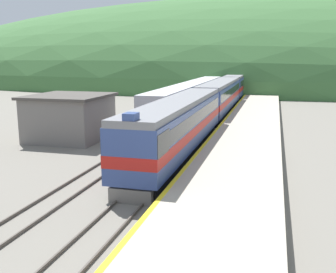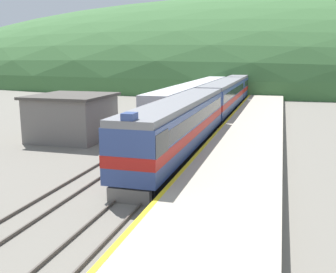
{
  "view_description": "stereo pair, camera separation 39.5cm",
  "coord_description": "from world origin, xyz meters",
  "px_view_note": "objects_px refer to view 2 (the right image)",
  "views": [
    {
      "loc": [
        6.79,
        -0.64,
        7.32
      ],
      "look_at": [
        0.58,
        22.26,
        2.5
      ],
      "focal_mm": 42.0,
      "sensor_mm": 36.0,
      "label": 1
    },
    {
      "loc": [
        7.17,
        -0.53,
        7.32
      ],
      "look_at": [
        0.58,
        22.26,
        2.5
      ],
      "focal_mm": 42.0,
      "sensor_mm": 36.0,
      "label": 2
    }
  ],
  "objects_px": {
    "carriage_second": "(224,96)",
    "carriage_fourth": "(251,78)",
    "carriage_third": "(242,85)",
    "siding_train": "(201,95)",
    "express_train_lead_car": "(180,125)"
  },
  "relations": [
    {
      "from": "carriage_second",
      "to": "carriage_fourth",
      "type": "bearing_deg",
      "value": 90.0
    },
    {
      "from": "carriage_third",
      "to": "siding_train",
      "type": "bearing_deg",
      "value": -101.79
    },
    {
      "from": "carriage_second",
      "to": "siding_train",
      "type": "relative_size",
      "value": 0.51
    },
    {
      "from": "carriage_third",
      "to": "siding_train",
      "type": "height_order",
      "value": "carriage_third"
    },
    {
      "from": "express_train_lead_car",
      "to": "carriage_second",
      "type": "distance_m",
      "value": 22.88
    },
    {
      "from": "carriage_second",
      "to": "carriage_third",
      "type": "bearing_deg",
      "value": 90.0
    },
    {
      "from": "carriage_second",
      "to": "carriage_fourth",
      "type": "height_order",
      "value": "same"
    },
    {
      "from": "express_train_lead_car",
      "to": "carriage_third",
      "type": "relative_size",
      "value": 0.96
    },
    {
      "from": "express_train_lead_car",
      "to": "siding_train",
      "type": "xyz_separation_m",
      "value": [
        -3.93,
        27.18,
        -0.3
      ]
    },
    {
      "from": "carriage_second",
      "to": "carriage_third",
      "type": "relative_size",
      "value": 1.0
    },
    {
      "from": "carriage_second",
      "to": "siding_train",
      "type": "height_order",
      "value": "carriage_second"
    },
    {
      "from": "carriage_fourth",
      "to": "siding_train",
      "type": "xyz_separation_m",
      "value": [
        -3.93,
        -41.92,
        -0.29
      ]
    },
    {
      "from": "express_train_lead_car",
      "to": "carriage_second",
      "type": "relative_size",
      "value": 0.96
    },
    {
      "from": "carriage_fourth",
      "to": "carriage_third",
      "type": "bearing_deg",
      "value": -90.0
    },
    {
      "from": "carriage_fourth",
      "to": "carriage_second",
      "type": "bearing_deg",
      "value": -90.0
    }
  ]
}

